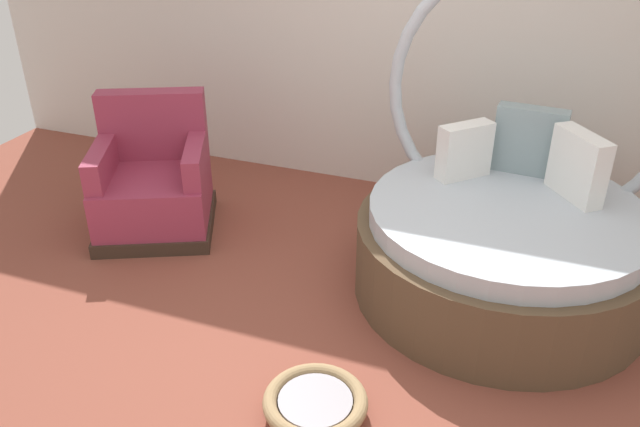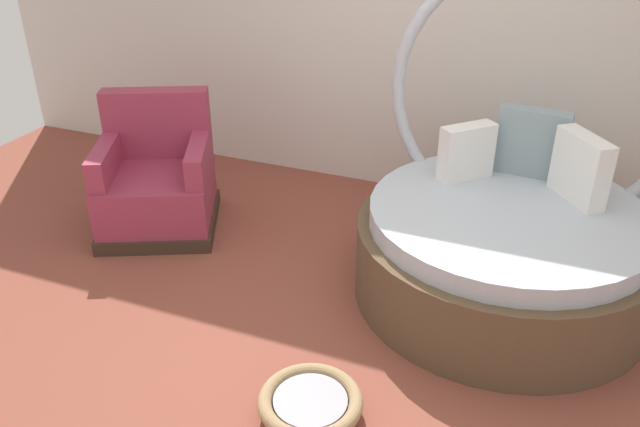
% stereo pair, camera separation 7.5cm
% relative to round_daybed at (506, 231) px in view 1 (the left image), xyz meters
% --- Properties ---
extents(ground_plane, '(8.00, 8.00, 0.02)m').
position_rel_round_daybed_xyz_m(ground_plane, '(-0.70, -0.88, -0.41)').
color(ground_plane, brown).
extents(round_daybed, '(1.77, 1.77, 1.99)m').
position_rel_round_daybed_xyz_m(round_daybed, '(0.00, 0.00, 0.00)').
color(round_daybed, brown).
rests_on(round_daybed, ground_plane).
extents(red_armchair, '(1.06, 1.06, 0.94)m').
position_rel_round_daybed_xyz_m(red_armchair, '(-2.44, -0.09, -0.07)').
color(red_armchair, '#38281E').
rests_on(red_armchair, ground_plane).
extents(pet_basket, '(0.51, 0.51, 0.13)m').
position_rel_round_daybed_xyz_m(pet_basket, '(-0.69, -1.44, -0.33)').
color(pet_basket, '#9E7F56').
rests_on(pet_basket, ground_plane).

